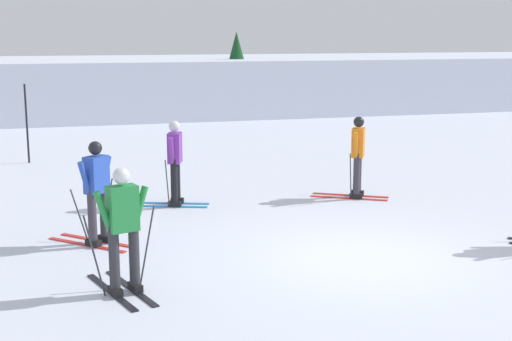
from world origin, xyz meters
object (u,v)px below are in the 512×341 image
object	(u,v)px
skier_blue	(97,190)
skier_purple	(175,161)
conifer_far_left	(237,64)
skier_green	(123,227)
trail_marker_pole	(27,124)
skier_orange	(357,155)

from	to	relation	value
skier_blue	skier_purple	size ratio (longest dim) A/B	1.00
skier_blue	conifer_far_left	world-z (taller)	conifer_far_left
skier_green	skier_purple	xyz separation A→B (m)	(1.44, 4.68, -0.00)
skier_purple	trail_marker_pole	distance (m)	6.49
skier_green	conifer_far_left	world-z (taller)	conifer_far_left
skier_purple	trail_marker_pole	bearing A→B (deg)	117.41
skier_green	skier_orange	size ratio (longest dim) A/B	1.00
skier_orange	trail_marker_pole	size ratio (longest dim) A/B	0.82
trail_marker_pole	conifer_far_left	size ratio (longest dim) A/B	0.61
skier_blue	conifer_far_left	bearing A→B (deg)	69.08
skier_blue	skier_orange	distance (m)	5.76
skier_blue	conifer_far_left	xyz separation A→B (m)	(6.84, 17.89, 1.17)
skier_orange	skier_green	bearing A→B (deg)	-140.24
trail_marker_pole	conifer_far_left	distance (m)	12.83
conifer_far_left	skier_blue	bearing A→B (deg)	-110.92
conifer_far_left	skier_orange	bearing A→B (deg)	-95.12
trail_marker_pole	skier_green	bearing A→B (deg)	-81.56
skier_blue	skier_purple	world-z (taller)	same
trail_marker_pole	skier_purple	bearing A→B (deg)	-62.59
skier_green	skier_purple	distance (m)	4.89
skier_green	skier_orange	bearing A→B (deg)	39.76
skier_green	skier_blue	bearing A→B (deg)	94.91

